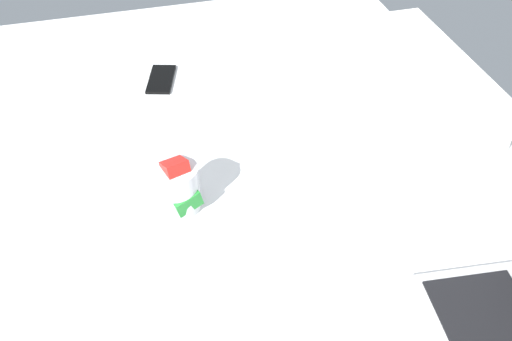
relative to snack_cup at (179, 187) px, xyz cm
name	(u,v)px	position (x,y,z in cm)	size (l,w,h in cm)	color
bed_mattress	(235,204)	(-6.10, 13.38, -14.86)	(180.00, 140.00, 18.00)	white
snack_cup	(179,187)	(0.00, 0.00, 0.00)	(9.89, 9.23, 13.47)	silver
cell_phone	(161,79)	(-50.57, 2.45, -5.46)	(6.80, 14.00, 0.80)	black
pillow	(397,83)	(-23.25, 61.38, 0.64)	(52.00, 36.00, 13.00)	white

